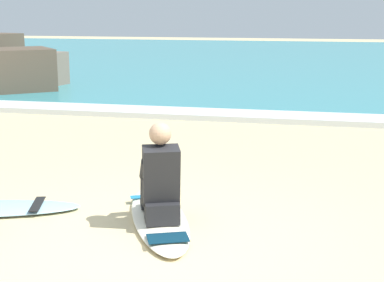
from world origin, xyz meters
TOP-DOWN VIEW (x-y plane):
  - ground_plane at (0.00, 0.00)m, footprint 80.00×80.00m
  - sea at (0.00, 20.19)m, footprint 80.00×28.00m
  - breaking_foam at (0.00, 6.49)m, footprint 80.00×0.90m
  - surfboard_main at (-0.12, 0.74)m, footprint 1.27×2.06m
  - surfer_seated at (-0.07, 0.63)m, footprint 0.56×0.77m
  - rock_outcrop_distant at (-6.96, 9.45)m, footprint 4.25×4.11m

SIDE VIEW (x-z plane):
  - ground_plane at x=0.00m, z-range 0.00..0.00m
  - surfboard_main at x=-0.12m, z-range 0.00..0.07m
  - sea at x=0.00m, z-range 0.00..0.10m
  - breaking_foam at x=0.00m, z-range 0.00..0.11m
  - surfer_seated at x=-0.07m, z-range -0.04..0.91m
  - rock_outcrop_distant at x=-6.96m, z-range -0.12..1.26m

